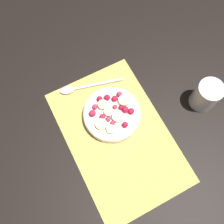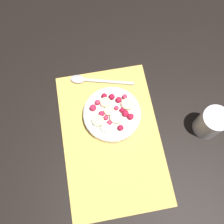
# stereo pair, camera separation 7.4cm
# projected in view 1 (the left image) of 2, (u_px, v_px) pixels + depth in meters

# --- Properties ---
(ground_plane) EXTENTS (3.00, 3.00, 0.00)m
(ground_plane) POSITION_uv_depth(u_px,v_px,m) (118.00, 136.00, 0.76)
(ground_plane) COLOR black
(placemat) EXTENTS (0.45, 0.29, 0.01)m
(placemat) POSITION_uv_depth(u_px,v_px,m) (118.00, 136.00, 0.76)
(placemat) COLOR #E0B251
(placemat) RESTS_ON ground_plane
(fruit_bowl) EXTENTS (0.17, 0.17, 0.05)m
(fruit_bowl) POSITION_uv_depth(u_px,v_px,m) (112.00, 114.00, 0.76)
(fruit_bowl) COLOR silver
(fruit_bowl) RESTS_ON placemat
(spoon) EXTENTS (0.07, 0.21, 0.01)m
(spoon) POSITION_uv_depth(u_px,v_px,m) (78.00, 88.00, 0.80)
(spoon) COLOR #B2B2B7
(spoon) RESTS_ON placemat
(drinking_glass) EXTENTS (0.08, 0.08, 0.10)m
(drinking_glass) POSITION_uv_depth(u_px,v_px,m) (206.00, 95.00, 0.75)
(drinking_glass) COLOR white
(drinking_glass) RESTS_ON ground_plane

